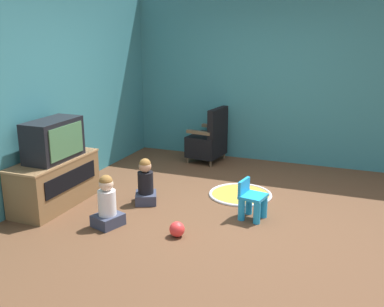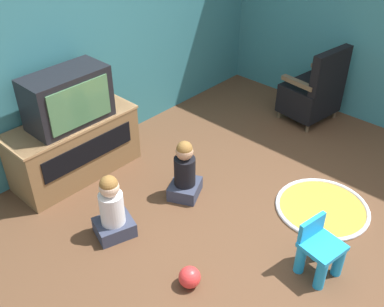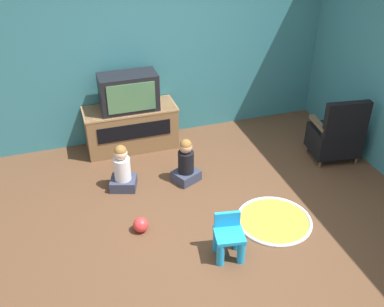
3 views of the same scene
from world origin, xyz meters
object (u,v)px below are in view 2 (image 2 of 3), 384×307
object	(u,v)px
yellow_kid_chair	(319,252)
child_watching_left	(112,210)
black_armchair	(313,92)
toy_ball	(190,277)
tv_cabinet	(74,147)
child_watching_center	(185,173)
television	(68,98)

from	to	relation	value
yellow_kid_chair	child_watching_left	world-z (taller)	child_watching_left
black_armchair	yellow_kid_chair	xyz separation A→B (m)	(-2.03, -1.25, -0.15)
toy_ball	tv_cabinet	bearing A→B (deg)	81.47
child_watching_left	yellow_kid_chair	bearing A→B (deg)	-43.30
black_armchair	child_watching_left	distance (m)	2.83
child_watching_center	tv_cabinet	bearing A→B (deg)	89.39
tv_cabinet	black_armchair	size ratio (longest dim) A/B	1.37
black_armchair	child_watching_center	world-z (taller)	black_armchair
child_watching_center	black_armchair	bearing A→B (deg)	-29.28
yellow_kid_chair	television	bearing A→B (deg)	111.57
black_armchair	yellow_kid_chair	distance (m)	2.39
television	toy_ball	xyz separation A→B (m)	(-0.27, -1.75, -0.77)
black_armchair	toy_ball	xyz separation A→B (m)	(-2.79, -0.63, -0.28)
black_armchair	tv_cabinet	bearing A→B (deg)	-16.95
child_watching_left	child_watching_center	size ratio (longest dim) A/B	1.02
television	child_watching_center	bearing A→B (deg)	-64.16
tv_cabinet	child_watching_left	distance (m)	0.99
tv_cabinet	yellow_kid_chair	world-z (taller)	tv_cabinet
black_armchair	child_watching_center	size ratio (longest dim) A/B	1.55
black_armchair	child_watching_left	world-z (taller)	black_armchair
yellow_kid_chair	child_watching_left	size ratio (longest dim) A/B	0.77
yellow_kid_chair	black_armchair	bearing A→B (deg)	41.48
child_watching_left	television	bearing A→B (deg)	89.90
tv_cabinet	toy_ball	distance (m)	1.82
tv_cabinet	television	size ratio (longest dim) A/B	1.66
yellow_kid_chair	child_watching_center	bearing A→B (deg)	100.46
television	black_armchair	distance (m)	2.81
television	child_watching_left	distance (m)	1.12
tv_cabinet	child_watching_center	size ratio (longest dim) A/B	2.13
black_armchair	toy_ball	distance (m)	2.88
tv_cabinet	television	world-z (taller)	television
child_watching_center	child_watching_left	bearing A→B (deg)	148.16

